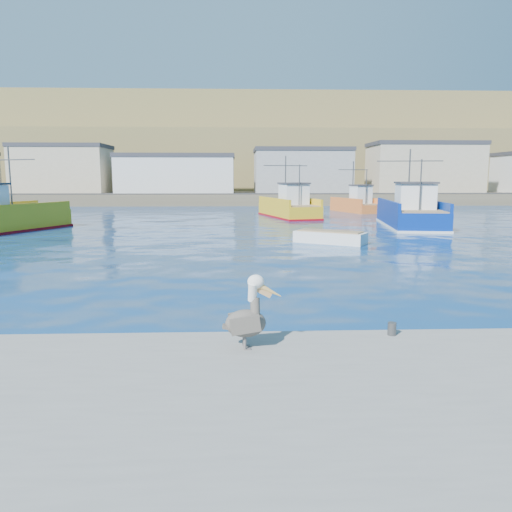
{
  "coord_description": "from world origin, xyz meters",
  "views": [
    {
      "loc": [
        -0.57,
        -14.35,
        4.11
      ],
      "look_at": [
        0.12,
        3.18,
        1.33
      ],
      "focal_mm": 35.0,
      "sensor_mm": 36.0,
      "label": 1
    }
  ],
  "objects_px": {
    "trawler_yellow_b": "(289,208)",
    "skiff_mid": "(330,238)",
    "trawler_blue": "(411,214)",
    "boat_orange": "(357,204)",
    "pelican": "(248,317)"
  },
  "relations": [
    {
      "from": "trawler_yellow_b",
      "to": "boat_orange",
      "type": "relative_size",
      "value": 1.33
    },
    {
      "from": "trawler_blue",
      "to": "boat_orange",
      "type": "bearing_deg",
      "value": 91.13
    },
    {
      "from": "boat_orange",
      "to": "skiff_mid",
      "type": "xyz_separation_m",
      "value": [
        -8.41,
        -27.95,
        -0.69
      ]
    },
    {
      "from": "trawler_yellow_b",
      "to": "pelican",
      "type": "height_order",
      "value": "trawler_yellow_b"
    },
    {
      "from": "skiff_mid",
      "to": "boat_orange",
      "type": "bearing_deg",
      "value": 73.25
    },
    {
      "from": "boat_orange",
      "to": "skiff_mid",
      "type": "relative_size",
      "value": 1.76
    },
    {
      "from": "trawler_blue",
      "to": "skiff_mid",
      "type": "height_order",
      "value": "trawler_blue"
    },
    {
      "from": "trawler_yellow_b",
      "to": "pelican",
      "type": "xyz_separation_m",
      "value": [
        -5.25,
        -41.23,
        0.2
      ]
    },
    {
      "from": "trawler_yellow_b",
      "to": "trawler_blue",
      "type": "xyz_separation_m",
      "value": [
        9.15,
        -10.15,
        0.07
      ]
    },
    {
      "from": "trawler_yellow_b",
      "to": "skiff_mid",
      "type": "relative_size",
      "value": 2.34
    },
    {
      "from": "boat_orange",
      "to": "pelican",
      "type": "height_order",
      "value": "boat_orange"
    },
    {
      "from": "trawler_yellow_b",
      "to": "skiff_mid",
      "type": "distance_m",
      "value": 20.56
    },
    {
      "from": "skiff_mid",
      "to": "pelican",
      "type": "xyz_separation_m",
      "value": [
        -5.65,
        -20.68,
        0.87
      ]
    },
    {
      "from": "trawler_yellow_b",
      "to": "skiff_mid",
      "type": "xyz_separation_m",
      "value": [
        0.4,
        -20.55,
        -0.67
      ]
    },
    {
      "from": "trawler_yellow_b",
      "to": "boat_orange",
      "type": "height_order",
      "value": "trawler_yellow_b"
    }
  ]
}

